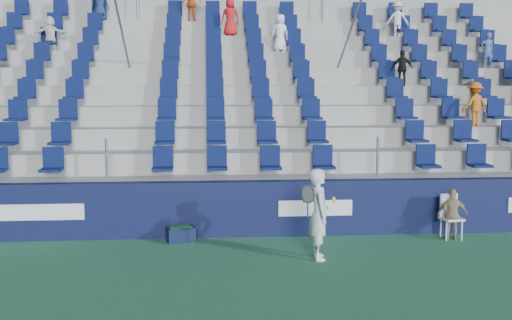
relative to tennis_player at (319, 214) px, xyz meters
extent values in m
plane|color=#2F6F48|center=(-1.26, -1.24, -0.86)|extent=(70.00, 70.00, 0.00)
cube|color=#10153B|center=(-1.26, 1.91, -0.26)|extent=(24.00, 0.30, 1.20)
cube|color=white|center=(-6.26, 1.75, -0.24)|extent=(3.20, 0.02, 0.34)
cube|color=white|center=(0.24, 1.75, -0.24)|extent=(1.60, 0.02, 0.34)
cube|color=#A1A19C|center=(-1.26, 2.49, -0.26)|extent=(24.00, 0.85, 1.20)
cube|color=#A1A19C|center=(-1.26, 3.34, -0.01)|extent=(24.00, 0.85, 1.70)
cube|color=#A1A19C|center=(-1.26, 4.19, 0.24)|extent=(24.00, 0.85, 2.20)
cube|color=#A1A19C|center=(-1.26, 5.04, 0.49)|extent=(24.00, 0.85, 2.70)
cube|color=#A1A19C|center=(-1.26, 5.89, 0.74)|extent=(24.00, 0.85, 3.20)
cube|color=#A1A19C|center=(-1.26, 6.74, 0.99)|extent=(24.00, 0.85, 3.70)
cube|color=#A1A19C|center=(-1.26, 7.59, 1.24)|extent=(24.00, 0.85, 4.20)
cube|color=#A1A19C|center=(-1.26, 8.44, 1.49)|extent=(24.00, 0.85, 4.70)
cube|color=#A1A19C|center=(-1.26, 9.29, 1.74)|extent=(24.00, 0.85, 5.20)
cube|color=#A1A19C|center=(-1.26, 9.96, 2.24)|extent=(24.00, 0.50, 6.20)
cube|color=#0B1543|center=(-1.26, 2.49, 0.69)|extent=(16.05, 0.50, 0.70)
cube|color=#0B1543|center=(-1.26, 3.34, 1.19)|extent=(16.05, 0.50, 0.70)
cube|color=#0B1543|center=(-1.26, 4.19, 1.69)|extent=(16.05, 0.50, 0.70)
cube|color=#0B1543|center=(-1.26, 5.04, 2.19)|extent=(16.05, 0.50, 0.70)
cube|color=#0B1543|center=(-1.26, 5.89, 2.69)|extent=(16.05, 0.50, 0.70)
cube|color=#0B1543|center=(-1.26, 6.74, 3.19)|extent=(16.05, 0.50, 0.70)
cube|color=#0B1543|center=(-1.26, 7.59, 3.69)|extent=(16.05, 0.50, 0.70)
cube|color=#0B1543|center=(-1.26, 8.44, 4.19)|extent=(16.05, 0.50, 0.70)
cube|color=#0B1543|center=(-1.26, 9.29, 4.69)|extent=(16.05, 0.50, 0.70)
cylinder|color=gray|center=(-4.26, 5.89, 3.49)|extent=(0.06, 7.68, 4.55)
cylinder|color=gray|center=(1.74, 5.89, 3.49)|extent=(0.06, 7.68, 4.55)
imported|color=#435895|center=(6.10, 6.69, 3.36)|extent=(0.38, 0.25, 1.04)
imported|color=white|center=(3.90, 8.39, 4.39)|extent=(0.77, 0.53, 1.10)
imported|color=navy|center=(-5.41, 9.24, 4.90)|extent=(0.57, 0.38, 1.13)
imported|color=#C46317|center=(4.69, 4.14, 1.89)|extent=(0.81, 0.62, 1.11)
imported|color=#E3551A|center=(-2.53, 9.24, 4.91)|extent=(0.72, 0.44, 1.15)
imported|color=white|center=(0.11, 7.54, 3.89)|extent=(0.62, 0.48, 1.11)
imported|color=red|center=(-1.33, 8.39, 4.41)|extent=(0.61, 0.45, 1.15)
imported|color=white|center=(-6.57, 7.54, 3.83)|extent=(0.95, 0.40, 0.99)
imported|color=black|center=(3.32, 5.84, 2.83)|extent=(0.58, 0.26, 0.98)
imported|color=white|center=(0.00, 0.00, 0.00)|extent=(0.42, 0.63, 1.72)
cylinder|color=navy|center=(-0.25, -0.25, 0.13)|extent=(0.03, 0.03, 0.28)
torus|color=black|center=(-0.25, -0.25, 0.43)|extent=(0.30, 0.17, 0.28)
plane|color=#262626|center=(-0.25, -0.25, 0.43)|extent=(0.30, 0.16, 0.29)
sphere|color=#B6CE30|center=(0.25, -0.20, 0.28)|extent=(0.07, 0.07, 0.07)
sphere|color=#B6CE30|center=(0.25, -0.14, 0.31)|extent=(0.07, 0.07, 0.07)
cube|color=white|center=(3.08, 1.31, -0.43)|extent=(0.49, 0.49, 0.04)
cube|color=white|center=(3.08, 1.51, -0.18)|extent=(0.41, 0.12, 0.51)
cylinder|color=white|center=(2.92, 1.14, -0.66)|extent=(0.03, 0.03, 0.41)
cylinder|color=white|center=(3.25, 1.14, -0.66)|extent=(0.03, 0.03, 0.41)
cylinder|color=white|center=(2.92, 1.48, -0.66)|extent=(0.03, 0.03, 0.41)
cylinder|color=white|center=(3.25, 1.48, -0.66)|extent=(0.03, 0.03, 0.41)
imported|color=tan|center=(3.08, 1.26, -0.32)|extent=(0.66, 0.34, 1.09)
cube|color=#0E1534|center=(-2.65, 1.51, -0.71)|extent=(0.64, 0.50, 0.31)
cube|color=#1E662D|center=(-2.65, 1.51, -0.64)|extent=(0.52, 0.38, 0.19)
camera|label=1|loc=(-2.07, -11.68, 2.48)|focal=45.00mm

